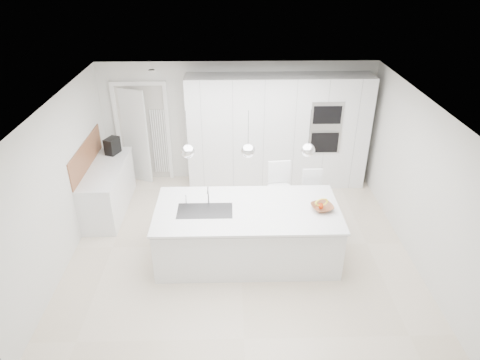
{
  "coord_description": "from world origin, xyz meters",
  "views": [
    {
      "loc": [
        -0.14,
        -5.79,
        4.44
      ],
      "look_at": [
        0.0,
        0.3,
        1.1
      ],
      "focal_mm": 32.0,
      "sensor_mm": 36.0,
      "label": 1
    }
  ],
  "objects_px": {
    "fruit_bowl": "(322,207)",
    "espresso_machine": "(112,146)",
    "bar_stool_right": "(312,201)",
    "bar_stool_left": "(279,197)",
    "island_base": "(247,235)"
  },
  "relations": [
    {
      "from": "fruit_bowl",
      "to": "espresso_machine",
      "type": "distance_m",
      "value": 4.24
    },
    {
      "from": "fruit_bowl",
      "to": "espresso_machine",
      "type": "bearing_deg",
      "value": 150.09
    },
    {
      "from": "fruit_bowl",
      "to": "bar_stool_left",
      "type": "xyz_separation_m",
      "value": [
        -0.56,
        0.87,
        -0.33
      ]
    },
    {
      "from": "fruit_bowl",
      "to": "bar_stool_right",
      "type": "distance_m",
      "value": 0.93
    },
    {
      "from": "fruit_bowl",
      "to": "bar_stool_left",
      "type": "distance_m",
      "value": 1.08
    },
    {
      "from": "espresso_machine",
      "to": "bar_stool_left",
      "type": "relative_size",
      "value": 0.26
    },
    {
      "from": "fruit_bowl",
      "to": "bar_stool_left",
      "type": "bearing_deg",
      "value": 122.84
    },
    {
      "from": "island_base",
      "to": "bar_stool_left",
      "type": "xyz_separation_m",
      "value": [
        0.58,
        0.86,
        0.18
      ]
    },
    {
      "from": "island_base",
      "to": "bar_stool_left",
      "type": "distance_m",
      "value": 1.05
    },
    {
      "from": "bar_stool_left",
      "to": "island_base",
      "type": "bearing_deg",
      "value": -130.54
    },
    {
      "from": "bar_stool_left",
      "to": "fruit_bowl",
      "type": "bearing_deg",
      "value": -63.6
    },
    {
      "from": "island_base",
      "to": "espresso_machine",
      "type": "relative_size",
      "value": 8.86
    },
    {
      "from": "bar_stool_left",
      "to": "bar_stool_right",
      "type": "relative_size",
      "value": 1.13
    },
    {
      "from": "bar_stool_right",
      "to": "island_base",
      "type": "bearing_deg",
      "value": -145.3
    },
    {
      "from": "fruit_bowl",
      "to": "bar_stool_left",
      "type": "height_order",
      "value": "bar_stool_left"
    }
  ]
}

